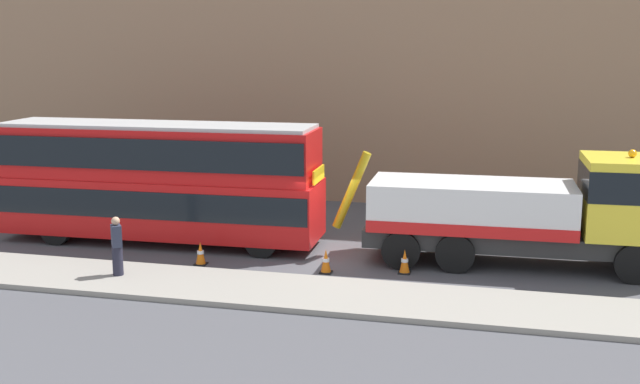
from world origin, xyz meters
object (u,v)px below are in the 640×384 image
(traffic_cone_midway, at_px, (326,262))
(double_decker_bus, at_px, (158,178))
(traffic_cone_near_bus, at_px, (201,254))
(pedestrian_onlooker, at_px, (117,247))
(traffic_cone_near_truck, at_px, (405,262))
(recovery_tow_truck, at_px, (532,210))

(traffic_cone_midway, bearing_deg, double_decker_bus, 161.40)
(traffic_cone_near_bus, bearing_deg, double_decker_bus, 137.02)
(pedestrian_onlooker, relative_size, traffic_cone_midway, 2.38)
(traffic_cone_midway, bearing_deg, pedestrian_onlooker, -159.90)
(traffic_cone_near_bus, bearing_deg, traffic_cone_midway, 1.22)
(traffic_cone_near_bus, height_order, traffic_cone_near_truck, same)
(traffic_cone_midway, xyz_separation_m, traffic_cone_near_truck, (2.27, 0.51, 0.00))
(pedestrian_onlooker, relative_size, traffic_cone_near_truck, 2.38)
(double_decker_bus, bearing_deg, traffic_cone_near_bus, -44.37)
(pedestrian_onlooker, xyz_separation_m, traffic_cone_midway, (5.63, 2.06, -0.64))
(recovery_tow_truck, bearing_deg, double_decker_bus, 178.67)
(double_decker_bus, distance_m, traffic_cone_midway, 6.89)
(traffic_cone_midway, height_order, traffic_cone_near_truck, same)
(recovery_tow_truck, bearing_deg, traffic_cone_near_truck, -157.13)
(recovery_tow_truck, xyz_separation_m, double_decker_bus, (-12.14, -0.01, 0.47))
(double_decker_bus, bearing_deg, traffic_cone_near_truck, -12.01)
(pedestrian_onlooker, bearing_deg, traffic_cone_midway, -16.25)
(traffic_cone_near_truck, bearing_deg, traffic_cone_near_bus, -174.53)
(recovery_tow_truck, relative_size, traffic_cone_midway, 14.13)
(double_decker_bus, height_order, traffic_cone_midway, double_decker_bus)
(recovery_tow_truck, relative_size, traffic_cone_near_truck, 14.13)
(traffic_cone_near_bus, bearing_deg, pedestrian_onlooker, -130.80)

